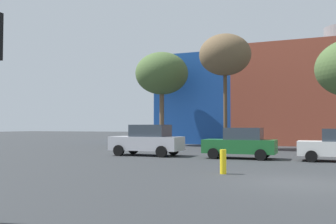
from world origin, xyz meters
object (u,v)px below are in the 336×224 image
(parked_car_0, at_px, (148,140))
(parked_car_1, at_px, (241,143))
(bare_tree_2, at_px, (225,55))
(bare_tree_0, at_px, (162,74))
(bollard_yellow_1, at_px, (223,162))

(parked_car_0, relative_size, parked_car_1, 1.10)
(parked_car_0, height_order, parked_car_1, parked_car_0)
(bare_tree_2, bearing_deg, bare_tree_0, 151.66)
(bare_tree_0, height_order, bollard_yellow_1, bare_tree_0)
(bare_tree_0, bearing_deg, bare_tree_2, -28.34)
(parked_car_0, distance_m, bare_tree_2, 10.81)
(parked_car_1, relative_size, bollard_yellow_1, 4.32)
(bare_tree_0, bearing_deg, parked_car_1, -50.50)
(parked_car_0, distance_m, parked_car_1, 5.72)
(parked_car_0, xyz_separation_m, bare_tree_2, (2.93, 8.14, 6.48))
(parked_car_0, height_order, bare_tree_2, bare_tree_2)
(parked_car_0, distance_m, bollard_yellow_1, 9.54)
(bare_tree_2, relative_size, bollard_yellow_1, 9.92)
(bollard_yellow_1, bearing_deg, parked_car_1, 95.83)
(parked_car_0, bearing_deg, bollard_yellow_1, 132.53)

